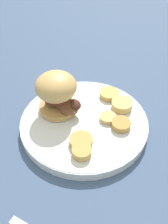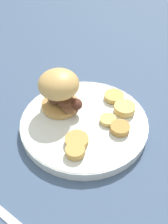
# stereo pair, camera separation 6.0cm
# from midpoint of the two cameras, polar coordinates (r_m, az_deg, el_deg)

# --- Properties ---
(ground_plane) EXTENTS (4.00, 4.00, 0.00)m
(ground_plane) POSITION_cam_midpoint_polar(r_m,az_deg,el_deg) (0.63, 2.71, -3.31)
(ground_plane) COLOR #3D5170
(dinner_plate) EXTENTS (0.30, 0.30, 0.02)m
(dinner_plate) POSITION_cam_midpoint_polar(r_m,az_deg,el_deg) (0.62, 2.75, -2.50)
(dinner_plate) COLOR silver
(dinner_plate) RESTS_ON ground_plane
(sandwich) EXTENTS (0.11, 0.10, 0.10)m
(sandwich) POSITION_cam_midpoint_polar(r_m,az_deg,el_deg) (0.61, -2.45, 4.69)
(sandwich) COLOR tan
(sandwich) RESTS_ON dinner_plate
(potato_round_0) EXTENTS (0.05, 0.05, 0.01)m
(potato_round_0) POSITION_cam_midpoint_polar(r_m,az_deg,el_deg) (0.56, 1.44, -6.31)
(potato_round_0) COLOR tan
(potato_round_0) RESTS_ON dinner_plate
(potato_round_1) EXTENTS (0.05, 0.05, 0.01)m
(potato_round_1) POSITION_cam_midpoint_polar(r_m,az_deg,el_deg) (0.67, 9.07, 3.27)
(potato_round_1) COLOR tan
(potato_round_1) RESTS_ON dinner_plate
(potato_round_2) EXTENTS (0.04, 0.04, 0.01)m
(potato_round_2) POSITION_cam_midpoint_polar(r_m,az_deg,el_deg) (0.61, 8.03, -1.80)
(potato_round_2) COLOR #DBB766
(potato_round_2) RESTS_ON dinner_plate
(potato_round_3) EXTENTS (0.05, 0.05, 0.02)m
(potato_round_3) POSITION_cam_midpoint_polar(r_m,az_deg,el_deg) (0.64, 11.48, 0.69)
(potato_round_3) COLOR #DBB766
(potato_round_3) RESTS_ON dinner_plate
(potato_round_4) EXTENTS (0.04, 0.04, 0.02)m
(potato_round_4) POSITION_cam_midpoint_polar(r_m,az_deg,el_deg) (0.54, 1.23, -8.62)
(potato_round_4) COLOR tan
(potato_round_4) RESTS_ON dinner_plate
(potato_round_5) EXTENTS (0.04, 0.04, 0.01)m
(potato_round_5) POSITION_cam_midpoint_polar(r_m,az_deg,el_deg) (0.60, 10.71, -3.58)
(potato_round_5) COLOR #BC8942
(potato_round_5) RESTS_ON dinner_plate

